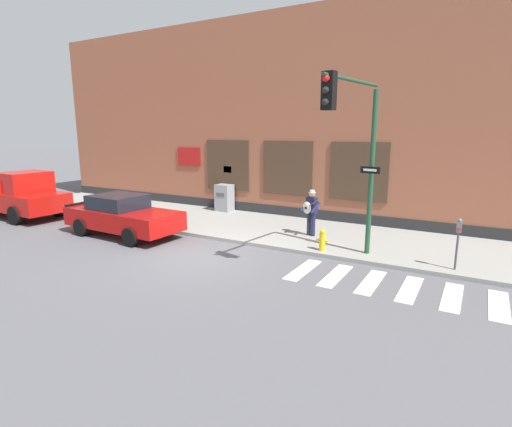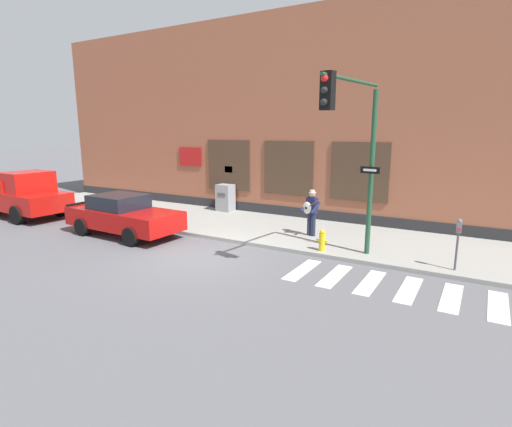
{
  "view_description": "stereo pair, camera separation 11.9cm",
  "coord_description": "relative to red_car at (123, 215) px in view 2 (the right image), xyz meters",
  "views": [
    {
      "loc": [
        7.45,
        -9.63,
        3.88
      ],
      "look_at": [
        0.85,
        1.98,
        1.1
      ],
      "focal_mm": 28.0,
      "sensor_mm": 36.0,
      "label": 1
    },
    {
      "loc": [
        7.55,
        -9.57,
        3.88
      ],
      "look_at": [
        0.85,
        1.98,
        1.1
      ],
      "focal_mm": 28.0,
      "sensor_mm": 36.0,
      "label": 2
    }
  ],
  "objects": [
    {
      "name": "crosswalk",
      "position": [
        9.78,
        -0.18,
        -0.76
      ],
      "size": [
        5.2,
        1.9,
        0.01
      ],
      "color": "silver",
      "rests_on": "ground"
    },
    {
      "name": "building_backdrop",
      "position": [
        4.1,
        7.72,
        3.64
      ],
      "size": [
        28.0,
        4.06,
        8.83
      ],
      "color": "#99563D",
      "rests_on": "ground"
    },
    {
      "name": "ground_plane",
      "position": [
        4.1,
        -0.57,
        -0.77
      ],
      "size": [
        160.0,
        160.0,
        0.0
      ],
      "primitive_type": "plane",
      "color": "#56565B"
    },
    {
      "name": "traffic_light",
      "position": [
        8.47,
        0.69,
        2.91
      ],
      "size": [
        0.87,
        3.21,
        5.1
      ],
      "color": "#1E472D",
      "rests_on": "sidewalk"
    },
    {
      "name": "parking_meter",
      "position": [
        11.15,
        1.58,
        0.31
      ],
      "size": [
        0.13,
        0.11,
        1.44
      ],
      "color": "#47474C",
      "rests_on": "sidewalk"
    },
    {
      "name": "utility_box",
      "position": [
        1.02,
        5.27,
        -0.01
      ],
      "size": [
        0.74,
        0.65,
        1.26
      ],
      "color": "gray",
      "rests_on": "sidewalk"
    },
    {
      "name": "red_car",
      "position": [
        0.0,
        0.0,
        0.0
      ],
      "size": [
        4.66,
        2.1,
        1.53
      ],
      "color": "#B20F0C",
      "rests_on": "ground"
    },
    {
      "name": "red_truck",
      "position": [
        -6.61,
        -0.01,
        0.29
      ],
      "size": [
        5.46,
        2.31,
        2.1
      ],
      "color": "red",
      "rests_on": "ground"
    },
    {
      "name": "fire_hydrant",
      "position": [
        7.34,
        1.47,
        -0.29
      ],
      "size": [
        0.38,
        0.2,
        0.7
      ],
      "color": "gold",
      "rests_on": "sidewalk"
    },
    {
      "name": "sidewalk",
      "position": [
        4.1,
        3.42,
        -0.7
      ],
      "size": [
        28.0,
        4.6,
        0.13
      ],
      "color": "gray",
      "rests_on": "ground"
    },
    {
      "name": "busker",
      "position": [
        6.31,
        3.01,
        0.31
      ],
      "size": [
        0.72,
        0.65,
        1.67
      ],
      "color": "#1E233D",
      "rests_on": "sidewalk"
    }
  ]
}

